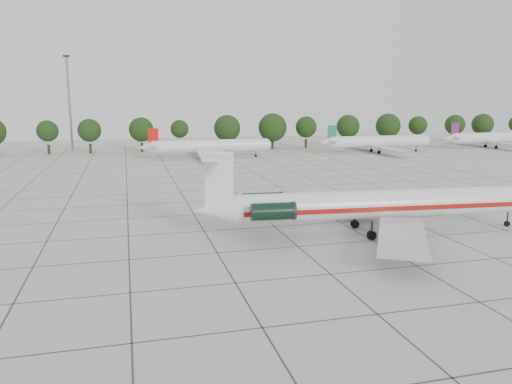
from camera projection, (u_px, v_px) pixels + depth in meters
ground at (274, 227)px, 56.20m from camera, size 260.00×260.00×0.00m
apron_joints at (244, 200)px, 70.47m from camera, size 170.00×170.00×0.02m
main_airliner at (369, 204)px, 52.84m from camera, size 38.51×30.18×9.03m
ground_crew at (448, 205)px, 63.06m from camera, size 0.74×0.54×1.87m
bg_airliner_c at (210, 146)px, 119.40m from camera, size 28.24×27.20×7.40m
bg_airliner_d at (378, 142)px, 131.93m from camera, size 28.24×27.20×7.40m
bg_airliner_e at (494, 138)px, 144.60m from camera, size 28.24×27.20×7.40m
tree_line at (141, 130)px, 133.03m from camera, size 249.86×8.44×10.22m
floodlight_mast at (69, 98)px, 133.60m from camera, size 1.60×1.60×25.45m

